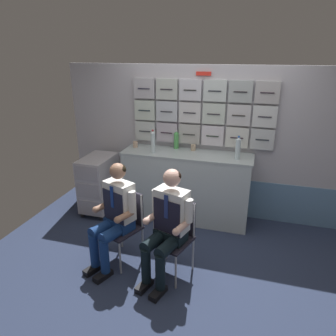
{
  "coord_description": "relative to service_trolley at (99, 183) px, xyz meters",
  "views": [
    {
      "loc": [
        0.68,
        -2.9,
        2.31
      ],
      "look_at": [
        -0.21,
        0.14,
        1.12
      ],
      "focal_mm": 33.22,
      "sensor_mm": 36.0,
      "label": 1
    }
  ],
  "objects": [
    {
      "name": "ground",
      "position": [
        1.53,
        -0.92,
        -0.48
      ],
      "size": [
        4.8,
        4.8,
        0.04
      ],
      "primitive_type": "cube",
      "color": "#28324C"
    },
    {
      "name": "galley_bulkhead",
      "position": [
        1.52,
        0.45,
        0.64
      ],
      "size": [
        4.2,
        0.14,
        2.15
      ],
      "color": "#B6B4BD",
      "rests_on": "ground"
    },
    {
      "name": "galley_counter",
      "position": [
        1.3,
        0.17,
        0.03
      ],
      "size": [
        1.8,
        0.53,
        0.99
      ],
      "color": "#B5C3C5",
      "rests_on": "ground"
    },
    {
      "name": "service_trolley",
      "position": [
        0.0,
        0.0,
        0.0
      ],
      "size": [
        0.4,
        0.65,
        0.86
      ],
      "color": "black",
      "rests_on": "ground"
    },
    {
      "name": "folding_chair_left",
      "position": [
        0.85,
        -0.94,
        0.04
      ],
      "size": [
        0.52,
        0.52,
        0.82
      ],
      "color": "#A8AAAF",
      "rests_on": "ground"
    },
    {
      "name": "crew_member_left",
      "position": [
        0.79,
        -1.09,
        0.19
      ],
      "size": [
        0.53,
        0.65,
        1.2
      ],
      "color": "black",
      "rests_on": "ground"
    },
    {
      "name": "folding_chair_center",
      "position": [
        1.46,
        -0.99,
        0.04
      ],
      "size": [
        0.5,
        0.5,
        0.82
      ],
      "color": "#A8AAAF",
      "rests_on": "ground"
    },
    {
      "name": "crew_member_center",
      "position": [
        1.41,
        -1.15,
        0.2
      ],
      "size": [
        0.51,
        0.65,
        1.22
      ],
      "color": "black",
      "rests_on": "ground"
    },
    {
      "name": "water_bottle_blue_cap",
      "position": [
        0.85,
        0.06,
        0.68
      ],
      "size": [
        0.06,
        0.06,
        0.32
      ],
      "color": "silver",
      "rests_on": "galley_counter"
    },
    {
      "name": "water_bottle_tall",
      "position": [
        1.1,
        0.35,
        0.66
      ],
      "size": [
        0.07,
        0.07,
        0.27
      ],
      "color": "#4DA553",
      "rests_on": "galley_counter"
    },
    {
      "name": "water_bottle_clear",
      "position": [
        1.99,
        0.11,
        0.68
      ],
      "size": [
        0.07,
        0.07,
        0.31
      ],
      "color": "silver",
      "rests_on": "galley_counter"
    },
    {
      "name": "paper_cup_tan",
      "position": [
        0.52,
        0.23,
        0.58
      ],
      "size": [
        0.07,
        0.07,
        0.09
      ],
      "color": "tan",
      "rests_on": "galley_counter"
    },
    {
      "name": "espresso_cup_small",
      "position": [
        1.36,
        0.32,
        0.57
      ],
      "size": [
        0.07,
        0.07,
        0.08
      ],
      "color": "tan",
      "rests_on": "galley_counter"
    }
  ]
}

